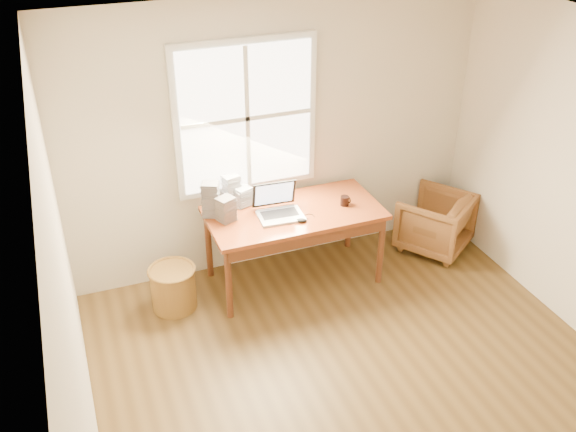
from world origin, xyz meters
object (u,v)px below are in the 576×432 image
at_px(armchair, 435,222).
at_px(coffee_mug, 345,201).
at_px(laptop, 281,204).
at_px(cd_stack_a, 231,189).
at_px(wicker_stool, 173,288).
at_px(desk, 294,213).

relative_size(armchair, coffee_mug, 7.35).
height_order(laptop, coffee_mug, laptop).
bearing_deg(cd_stack_a, armchair, -9.74).
bearing_deg(wicker_stool, coffee_mug, -1.47).
bearing_deg(laptop, cd_stack_a, 133.08).
height_order(desk, cd_stack_a, cd_stack_a).
height_order(armchair, coffee_mug, coffee_mug).
bearing_deg(laptop, wicker_stool, -178.50).
height_order(wicker_stool, laptop, laptop).
bearing_deg(armchair, laptop, -33.13).
relative_size(laptop, coffee_mug, 4.24).
distance_m(armchair, coffee_mug, 1.18).
height_order(armchair, cd_stack_a, cd_stack_a).
height_order(desk, armchair, desk).
height_order(desk, wicker_stool, desk).
bearing_deg(laptop, desk, 25.77).
distance_m(laptop, coffee_mug, 0.64).
height_order(laptop, cd_stack_a, cd_stack_a).
height_order(armchair, laptop, laptop).
xyz_separation_m(wicker_stool, laptop, (1.02, -0.04, 0.69)).
bearing_deg(wicker_stool, laptop, -2.34).
relative_size(coffee_mug, cd_stack_a, 0.31).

